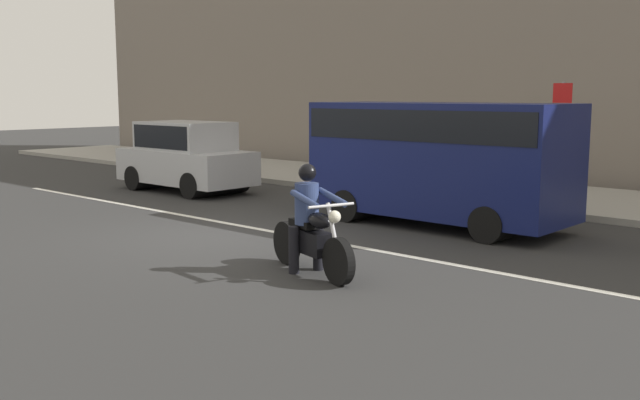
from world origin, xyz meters
The scene contains 7 objects.
ground_plane centered at (0.00, 0.00, 0.00)m, with size 80.00×80.00×0.00m, color #2C2C2C.
sidewalk_slab centered at (0.00, 8.00, 0.07)m, with size 40.00×4.40×0.14m, color #99968E.
lane_marking_stripe centered at (0.27, 0.90, 0.00)m, with size 18.00×0.14×0.01m, color silver.
motorcycle_with_rider_denim_blue centered at (3.07, -0.90, 0.63)m, with size 2.01×0.87×1.55m.
parked_van_navy centered at (2.32, 3.49, 1.36)m, with size 4.99×1.96×2.34m.
parked_hatchback_silver centered at (-5.21, 3.27, 0.93)m, with size 3.85×1.76×1.80m.
street_sign_post centered at (2.88, 7.64, 1.73)m, with size 0.44×0.08×2.64m.
Camera 1 is at (9.80, -8.14, 2.51)m, focal length 40.44 mm.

